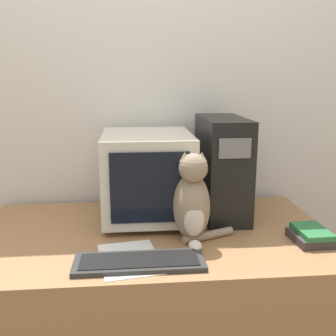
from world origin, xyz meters
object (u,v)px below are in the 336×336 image
Objects in this scene: crt_monitor at (147,175)px; computer_tower at (222,167)px; cat at (192,203)px; pen at (106,257)px; book_stack at (312,236)px; keyboard at (139,262)px.

crt_monitor is 1.03× the size of computer_tower.
crt_monitor is at bearing 122.93° from cat.
computer_tower reaches higher than crt_monitor.
crt_monitor is 3.22× the size of pen.
computer_tower is at bearing 129.23° from book_stack.
crt_monitor is 2.71× the size of book_stack.
book_stack is at bearing -50.77° from computer_tower.
keyboard is (-0.05, -0.48, -0.20)m from crt_monitor.
cat reaches higher than keyboard.
pen is (-0.34, -0.15, -0.15)m from cat.
crt_monitor reaches higher than pen.
crt_monitor is at bearing 152.05° from book_stack.
crt_monitor is at bearing -177.39° from computer_tower.
computer_tower is 0.72m from pen.
cat is (-0.19, -0.29, -0.08)m from computer_tower.
book_stack is at bearing 5.12° from pen.
cat reaches higher than book_stack.
computer_tower is 2.63× the size of book_stack.
keyboard is 0.34m from cat.
crt_monitor is 0.32m from cat.
computer_tower is 1.27× the size of cat.
cat is at bearing 23.29° from pen.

